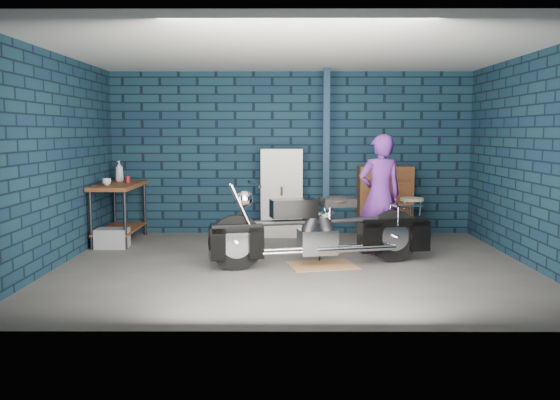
# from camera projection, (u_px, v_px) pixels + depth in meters

# --- Properties ---
(ground) EXTENTS (6.00, 6.00, 0.00)m
(ground) POSITION_uv_depth(u_px,v_px,m) (293.00, 266.00, 7.58)
(ground) COLOR #54524F
(ground) RESTS_ON ground
(room_walls) EXTENTS (6.02, 5.01, 2.71)m
(room_walls) POSITION_uv_depth(u_px,v_px,m) (293.00, 117.00, 7.91)
(room_walls) COLOR #102336
(room_walls) RESTS_ON ground
(support_post) EXTENTS (0.10, 0.10, 2.70)m
(support_post) POSITION_uv_depth(u_px,v_px,m) (326.00, 155.00, 9.35)
(support_post) COLOR #12263B
(support_post) RESTS_ON ground
(workbench) EXTENTS (0.60, 1.40, 0.91)m
(workbench) POSITION_uv_depth(u_px,v_px,m) (119.00, 213.00, 9.21)
(workbench) COLOR brown
(workbench) RESTS_ON ground
(drip_mat) EXTENTS (0.96, 0.80, 0.01)m
(drip_mat) POSITION_uv_depth(u_px,v_px,m) (322.00, 265.00, 7.61)
(drip_mat) COLOR olive
(drip_mat) RESTS_ON ground
(motorcycle) EXTENTS (2.55, 1.21, 1.09)m
(motorcycle) POSITION_uv_depth(u_px,v_px,m) (322.00, 224.00, 7.54)
(motorcycle) COLOR black
(motorcycle) RESTS_ON ground
(person) EXTENTS (0.67, 0.50, 1.68)m
(person) POSITION_uv_depth(u_px,v_px,m) (380.00, 195.00, 8.20)
(person) COLOR #56217C
(person) RESTS_ON ground
(storage_bin) EXTENTS (0.46, 0.33, 0.29)m
(storage_bin) POSITION_uv_depth(u_px,v_px,m) (112.00, 238.00, 8.75)
(storage_bin) COLOR gray
(storage_bin) RESTS_ON ground
(locker) EXTENTS (0.67, 0.48, 1.43)m
(locker) POSITION_uv_depth(u_px,v_px,m) (282.00, 193.00, 9.71)
(locker) COLOR beige
(locker) RESTS_ON ground
(tool_chest) EXTENTS (0.86, 0.48, 1.15)m
(tool_chest) POSITION_uv_depth(u_px,v_px,m) (385.00, 201.00, 9.72)
(tool_chest) COLOR brown
(tool_chest) RESTS_ON ground
(shop_stool) EXTENTS (0.47, 0.47, 0.68)m
(shop_stool) POSITION_uv_depth(u_px,v_px,m) (411.00, 219.00, 9.30)
(shop_stool) COLOR #BFB490
(shop_stool) RESTS_ON ground
(cup_a) EXTENTS (0.17, 0.17, 0.10)m
(cup_a) POSITION_uv_depth(u_px,v_px,m) (107.00, 182.00, 8.88)
(cup_a) COLOR #BFB490
(cup_a) RESTS_ON workbench
(mug_red) EXTENTS (0.09, 0.09, 0.11)m
(mug_red) POSITION_uv_depth(u_px,v_px,m) (128.00, 180.00, 9.26)
(mug_red) COLOR maroon
(mug_red) RESTS_ON workbench
(bottle) EXTENTS (0.16, 0.16, 0.34)m
(bottle) POSITION_uv_depth(u_px,v_px,m) (119.00, 171.00, 9.53)
(bottle) COLOR gray
(bottle) RESTS_ON workbench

